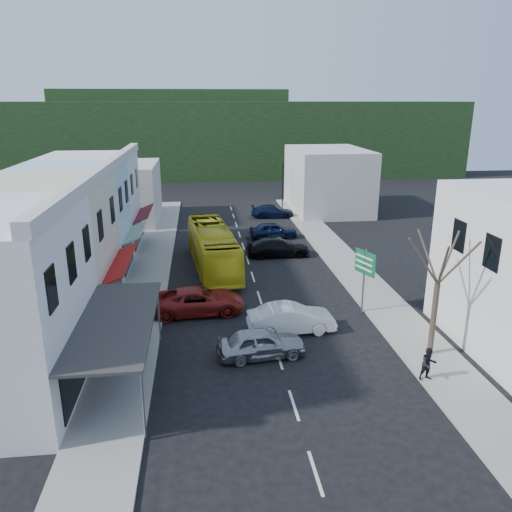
{
  "coord_description": "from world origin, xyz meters",
  "views": [
    {
      "loc": [
        -3.62,
        -25.76,
        12.2
      ],
      "look_at": [
        0.0,
        6.0,
        2.2
      ],
      "focal_mm": 35.0,
      "sensor_mm": 36.0,
      "label": 1
    }
  ],
  "objects_px": {
    "car_red": "(199,302)",
    "pedestrian_right": "(429,363)",
    "car_silver": "(261,344)",
    "traffic_signal": "(283,187)",
    "street_tree": "(437,284)",
    "car_white": "(291,320)",
    "direction_sign": "(364,282)",
    "pedestrian_left": "(146,303)",
    "bus": "(213,248)"
  },
  "relations": [
    {
      "from": "car_white",
      "to": "pedestrian_right",
      "type": "bearing_deg",
      "value": -141.59
    },
    {
      "from": "street_tree",
      "to": "pedestrian_right",
      "type": "bearing_deg",
      "value": -117.45
    },
    {
      "from": "direction_sign",
      "to": "street_tree",
      "type": "xyz_separation_m",
      "value": [
        1.71,
        -5.46,
        1.84
      ]
    },
    {
      "from": "traffic_signal",
      "to": "car_silver",
      "type": "bearing_deg",
      "value": 72.0
    },
    {
      "from": "traffic_signal",
      "to": "street_tree",
      "type": "bearing_deg",
      "value": 85.94
    },
    {
      "from": "car_silver",
      "to": "street_tree",
      "type": "relative_size",
      "value": 0.58
    },
    {
      "from": "direction_sign",
      "to": "pedestrian_right",
      "type": "bearing_deg",
      "value": -106.59
    },
    {
      "from": "traffic_signal",
      "to": "car_white",
      "type": "bearing_deg",
      "value": 74.62
    },
    {
      "from": "car_white",
      "to": "pedestrian_right",
      "type": "distance_m",
      "value": 7.78
    },
    {
      "from": "car_red",
      "to": "car_silver",
      "type": "bearing_deg",
      "value": -155.92
    },
    {
      "from": "car_silver",
      "to": "car_white",
      "type": "relative_size",
      "value": 1.0
    },
    {
      "from": "bus",
      "to": "street_tree",
      "type": "distance_m",
      "value": 18.36
    },
    {
      "from": "pedestrian_left",
      "to": "car_red",
      "type": "bearing_deg",
      "value": -87.77
    },
    {
      "from": "car_red",
      "to": "direction_sign",
      "type": "height_order",
      "value": "direction_sign"
    },
    {
      "from": "pedestrian_right",
      "to": "traffic_signal",
      "type": "height_order",
      "value": "traffic_signal"
    },
    {
      "from": "pedestrian_left",
      "to": "bus",
      "type": "bearing_deg",
      "value": -32.19
    },
    {
      "from": "direction_sign",
      "to": "street_tree",
      "type": "bearing_deg",
      "value": -92.82
    },
    {
      "from": "car_silver",
      "to": "pedestrian_right",
      "type": "bearing_deg",
      "value": -120.36
    },
    {
      "from": "direction_sign",
      "to": "bus",
      "type": "bearing_deg",
      "value": 111.62
    },
    {
      "from": "bus",
      "to": "car_red",
      "type": "bearing_deg",
      "value": -103.55
    },
    {
      "from": "car_red",
      "to": "pedestrian_right",
      "type": "relative_size",
      "value": 2.71
    },
    {
      "from": "car_red",
      "to": "pedestrian_left",
      "type": "height_order",
      "value": "pedestrian_left"
    },
    {
      "from": "car_red",
      "to": "pedestrian_right",
      "type": "bearing_deg",
      "value": -135.12
    },
    {
      "from": "bus",
      "to": "street_tree",
      "type": "xyz_separation_m",
      "value": [
        10.3,
        -15.03,
        2.27
      ]
    },
    {
      "from": "street_tree",
      "to": "pedestrian_left",
      "type": "bearing_deg",
      "value": 157.01
    },
    {
      "from": "bus",
      "to": "street_tree",
      "type": "height_order",
      "value": "street_tree"
    },
    {
      "from": "car_silver",
      "to": "street_tree",
      "type": "height_order",
      "value": "street_tree"
    },
    {
      "from": "street_tree",
      "to": "car_silver",
      "type": "bearing_deg",
      "value": 174.08
    },
    {
      "from": "car_silver",
      "to": "street_tree",
      "type": "bearing_deg",
      "value": -102.15
    },
    {
      "from": "pedestrian_right",
      "to": "car_silver",
      "type": "bearing_deg",
      "value": 149.96
    },
    {
      "from": "car_silver",
      "to": "car_white",
      "type": "bearing_deg",
      "value": -43.64
    },
    {
      "from": "direction_sign",
      "to": "car_red",
      "type": "bearing_deg",
      "value": 152.85
    },
    {
      "from": "bus",
      "to": "street_tree",
      "type": "bearing_deg",
      "value": -61.52
    },
    {
      "from": "pedestrian_right",
      "to": "traffic_signal",
      "type": "bearing_deg",
      "value": 84.87
    },
    {
      "from": "pedestrian_right",
      "to": "pedestrian_left",
      "type": "bearing_deg",
      "value": 141.46
    },
    {
      "from": "car_red",
      "to": "traffic_signal",
      "type": "height_order",
      "value": "traffic_signal"
    },
    {
      "from": "pedestrian_left",
      "to": "street_tree",
      "type": "distance_m",
      "value": 15.92
    },
    {
      "from": "pedestrian_left",
      "to": "car_white",
      "type": "bearing_deg",
      "value": -115.6
    },
    {
      "from": "street_tree",
      "to": "bus",
      "type": "bearing_deg",
      "value": 124.42
    },
    {
      "from": "car_red",
      "to": "car_white",
      "type": "bearing_deg",
      "value": -125.94
    },
    {
      "from": "car_red",
      "to": "traffic_signal",
      "type": "relative_size",
      "value": 0.84
    },
    {
      "from": "pedestrian_left",
      "to": "car_silver",
      "type": "bearing_deg",
      "value": -138.28
    },
    {
      "from": "direction_sign",
      "to": "street_tree",
      "type": "distance_m",
      "value": 6.01
    },
    {
      "from": "car_silver",
      "to": "pedestrian_right",
      "type": "height_order",
      "value": "pedestrian_right"
    },
    {
      "from": "bus",
      "to": "direction_sign",
      "type": "height_order",
      "value": "direction_sign"
    },
    {
      "from": "car_white",
      "to": "pedestrian_left",
      "type": "relative_size",
      "value": 2.59
    },
    {
      "from": "pedestrian_left",
      "to": "direction_sign",
      "type": "distance_m",
      "value": 12.77
    },
    {
      "from": "car_white",
      "to": "direction_sign",
      "type": "relative_size",
      "value": 1.11
    },
    {
      "from": "bus",
      "to": "pedestrian_right",
      "type": "distance_m",
      "value": 19.61
    },
    {
      "from": "car_silver",
      "to": "car_white",
      "type": "distance_m",
      "value": 3.27
    }
  ]
}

